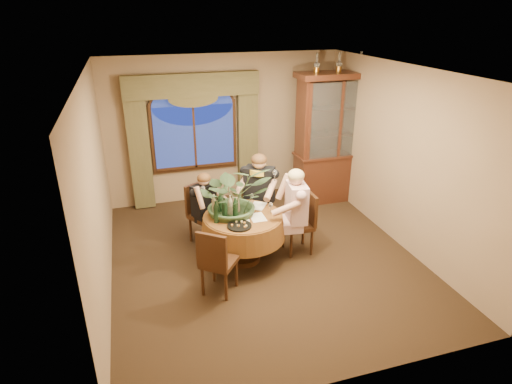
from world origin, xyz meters
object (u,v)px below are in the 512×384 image
object	(u,v)px
person_back	(205,209)
wine_bottle_4	(230,206)
dining_table	(243,238)
wine_bottle_1	(235,208)
chair_right	(298,224)
person_scarf	(259,196)
oil_lamp_left	(317,63)
oil_lamp_center	(339,62)
chair_front_left	(219,260)
olive_bowl	(248,216)
wine_bottle_3	(220,202)
chair_back_right	(252,209)
centerpiece_plant	(233,171)
person_pink	(296,214)
oil_lamp_right	(361,61)
wine_bottle_2	(214,205)
wine_bottle_0	(224,209)
wine_bottle_5	(216,212)
china_cabinet	(333,139)
chair_back	(205,215)
stoneware_vase	(236,204)

from	to	relation	value
person_back	wine_bottle_4	xyz separation A→B (m)	(0.27, -0.65, 0.30)
dining_table	wine_bottle_1	world-z (taller)	wine_bottle_1
chair_right	person_scarf	bearing A→B (deg)	33.72
oil_lamp_left	oil_lamp_center	bearing A→B (deg)	0.00
dining_table	oil_lamp_center	world-z (taller)	oil_lamp_center
chair_front_left	olive_bowl	xyz separation A→B (m)	(0.57, 0.59, 0.29)
wine_bottle_1	wine_bottle_3	world-z (taller)	same
wine_bottle_4	chair_back_right	bearing A→B (deg)	52.51
person_back	centerpiece_plant	xyz separation A→B (m)	(0.35, -0.54, 0.80)
centerpiece_plant	wine_bottle_3	world-z (taller)	centerpiece_plant
olive_bowl	oil_lamp_left	bearing A→B (deg)	45.13
person_pink	wine_bottle_1	xyz separation A→B (m)	(-0.93, 0.03, 0.20)
chair_right	centerpiece_plant	world-z (taller)	centerpiece_plant
oil_lamp_right	wine_bottle_2	distance (m)	3.90
olive_bowl	wine_bottle_0	bearing A→B (deg)	173.99
dining_table	wine_bottle_5	bearing A→B (deg)	-166.26
oil_lamp_left	wine_bottle_3	size ratio (longest dim) A/B	1.03
chair_back_right	chair_front_left	bearing A→B (deg)	84.04
china_cabinet	person_back	xyz separation A→B (m)	(-2.72, -1.04, -0.63)
dining_table	oil_lamp_right	size ratio (longest dim) A/B	3.69
chair_back	stoneware_vase	bearing A→B (deg)	91.10
oil_lamp_right	centerpiece_plant	size ratio (longest dim) A/B	0.29
oil_lamp_center	dining_table	bearing A→B (deg)	-142.93
stoneware_vase	wine_bottle_5	xyz separation A→B (m)	(-0.35, -0.24, 0.04)
chair_back_right	wine_bottle_3	world-z (taller)	wine_bottle_3
dining_table	wine_bottle_4	bearing A→B (deg)	171.65
person_scarf	wine_bottle_0	size ratio (longest dim) A/B	4.43
dining_table	chair_back	bearing A→B (deg)	121.12
oil_lamp_left	wine_bottle_5	world-z (taller)	oil_lamp_left
wine_bottle_5	chair_front_left	bearing A→B (deg)	-99.48
person_back	oil_lamp_left	bearing A→B (deg)	170.75
oil_lamp_right	wine_bottle_2	size ratio (longest dim) A/B	1.03
person_back	wine_bottle_5	bearing A→B (deg)	58.63
oil_lamp_left	chair_back	distance (m)	3.30
person_back	chair_front_left	bearing A→B (deg)	53.64
centerpiece_plant	wine_bottle_4	world-z (taller)	centerpiece_plant
person_scarf	chair_back_right	bearing A→B (deg)	-7.39
wine_bottle_0	person_back	bearing A→B (deg)	103.36
person_pink	wine_bottle_1	world-z (taller)	person_pink
stoneware_vase	wine_bottle_4	world-z (taller)	wine_bottle_4
china_cabinet	olive_bowl	xyz separation A→B (m)	(-2.21, -1.79, -0.47)
oil_lamp_left	person_pink	size ratio (longest dim) A/B	0.24
dining_table	chair_front_left	bearing A→B (deg)	-127.76
wine_bottle_3	chair_right	bearing A→B (deg)	-9.39
olive_bowl	stoneware_vase	bearing A→B (deg)	121.06
china_cabinet	oil_lamp_left	size ratio (longest dim) A/B	7.31
wine_bottle_5	wine_bottle_0	bearing A→B (deg)	25.96
chair_front_left	person_pink	size ratio (longest dim) A/B	0.67
chair_back_right	person_scarf	size ratio (longest dim) A/B	0.66
china_cabinet	wine_bottle_5	bearing A→B (deg)	-145.94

